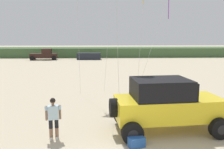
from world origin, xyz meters
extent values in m
cube|color=#426038|center=(-5.37, 43.53, 0.91)|extent=(90.00, 8.48, 1.83)
cube|color=yellow|center=(2.29, 3.56, 1.01)|extent=(4.54, 2.21, 0.90)
cube|color=yellow|center=(3.94, 3.70, 1.38)|extent=(1.24, 1.78, 0.12)
cube|color=black|center=(1.94, 3.53, 1.86)|extent=(2.44, 1.95, 0.80)
cube|color=black|center=(3.14, 3.63, 1.82)|extent=(0.24, 1.67, 0.72)
cube|color=black|center=(4.56, 3.75, 0.74)|extent=(0.35, 1.81, 0.28)
cylinder|color=black|center=(-0.02, 3.36, 1.11)|extent=(0.36, 0.80, 0.77)
cylinder|color=black|center=(3.95, 4.73, 0.42)|extent=(0.86, 0.37, 0.84)
cylinder|color=black|center=(3.95, 4.73, 0.42)|extent=(0.40, 0.35, 0.38)
cylinder|color=black|center=(4.12, 2.68, 0.42)|extent=(0.86, 0.37, 0.84)
cylinder|color=black|center=(4.12, 2.68, 0.42)|extent=(0.40, 0.35, 0.38)
cylinder|color=black|center=(0.46, 4.44, 0.42)|extent=(0.86, 0.37, 0.84)
cylinder|color=black|center=(0.46, 4.44, 0.42)|extent=(0.40, 0.35, 0.38)
cylinder|color=black|center=(0.64, 2.38, 0.42)|extent=(0.86, 0.37, 0.84)
cylinder|color=black|center=(0.64, 2.38, 0.42)|extent=(0.40, 0.35, 0.38)
cylinder|color=#8C664C|center=(-2.48, 2.92, 0.25)|extent=(0.14, 0.14, 0.49)
cylinder|color=black|center=(-2.48, 2.92, 0.64)|extent=(0.15, 0.15, 0.36)
cube|color=silver|center=(-2.49, 2.96, 0.05)|extent=(0.16, 0.28, 0.10)
cylinder|color=#8C664C|center=(-2.27, 2.96, 0.25)|extent=(0.14, 0.14, 0.49)
cylinder|color=black|center=(-2.27, 2.96, 0.64)|extent=(0.15, 0.15, 0.36)
cube|color=silver|center=(-2.27, 3.00, 0.05)|extent=(0.16, 0.28, 0.10)
cube|color=silver|center=(-2.37, 2.94, 1.09)|extent=(0.44, 0.33, 0.54)
cylinder|color=#8C664C|center=(-2.62, 2.89, 1.08)|extent=(0.09, 0.09, 0.56)
cylinder|color=silver|center=(-2.62, 2.89, 1.27)|extent=(0.11, 0.11, 0.16)
cylinder|color=#8C664C|center=(-2.12, 2.99, 1.08)|extent=(0.09, 0.09, 0.56)
cylinder|color=silver|center=(-2.12, 2.99, 1.27)|extent=(0.11, 0.11, 0.16)
cylinder|color=#8C664C|center=(-2.37, 2.94, 1.40)|extent=(0.10, 0.10, 0.08)
sphere|color=#8C664C|center=(-2.37, 2.94, 1.54)|extent=(0.21, 0.21, 0.21)
sphere|color=black|center=(-2.37, 2.93, 1.56)|extent=(0.21, 0.21, 0.21)
cube|color=#23519E|center=(0.75, 2.13, 0.19)|extent=(0.66, 0.55, 0.38)
cube|color=black|center=(-10.80, 35.92, 0.76)|extent=(4.76, 2.33, 0.76)
cube|color=black|center=(-10.25, 35.97, 1.56)|extent=(1.76, 1.94, 0.84)
cylinder|color=black|center=(-9.06, 37.14, 0.38)|extent=(0.78, 0.33, 0.76)
cylinder|color=black|center=(-8.86, 35.05, 0.38)|extent=(0.78, 0.33, 0.76)
cylinder|color=black|center=(-12.74, 36.79, 0.38)|extent=(0.78, 0.33, 0.76)
cylinder|color=black|center=(-12.54, 34.70, 0.38)|extent=(0.78, 0.33, 0.76)
cube|color=#1E232D|center=(-2.77, 36.09, 0.60)|extent=(4.29, 1.94, 1.20)
cylinder|color=silver|center=(0.33, 7.14, 5.43)|extent=(0.15, 3.49, 10.77)
cylinder|color=purple|center=(4.24, 10.85, 6.19)|extent=(0.05, 0.17, 1.91)
cylinder|color=silver|center=(3.15, 10.32, 3.76)|extent=(2.50, 1.07, 7.42)
cylinder|color=silver|center=(2.09, 9.34, 4.34)|extent=(1.16, 4.06, 8.58)
cylinder|color=silver|center=(0.17, 12.44, 6.14)|extent=(0.97, 3.25, 12.18)
camera|label=1|loc=(-0.49, -5.69, 3.95)|focal=37.00mm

